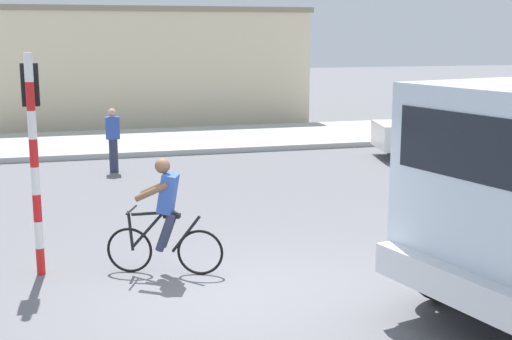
{
  "coord_description": "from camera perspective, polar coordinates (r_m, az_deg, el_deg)",
  "views": [
    {
      "loc": [
        -1.91,
        -8.5,
        3.45
      ],
      "look_at": [
        1.15,
        2.5,
        1.2
      ],
      "focal_mm": 48.5,
      "sensor_mm": 36.0,
      "label": 1
    }
  ],
  "objects": [
    {
      "name": "cyclist",
      "position": [
        10.07,
        -7.55,
        -3.83
      ],
      "size": [
        1.63,
        0.74,
        1.72
      ],
      "color": "black",
      "rests_on": "ground"
    },
    {
      "name": "ground_plane",
      "position": [
        9.37,
        -2.73,
        -10.47
      ],
      "size": [
        120.0,
        120.0,
        0.0
      ],
      "primitive_type": "plane",
      "color": "slate"
    },
    {
      "name": "pedestrian_near_kerb",
      "position": [
        17.82,
        -11.71,
        2.51
      ],
      "size": [
        0.34,
        0.22,
        1.62
      ],
      "color": "#2D334C",
      "rests_on": "ground"
    },
    {
      "name": "car_red_near",
      "position": [
        20.22,
        15.65,
        3.25
      ],
      "size": [
        4.27,
        2.52,
        1.6
      ],
      "color": "white",
      "rests_on": "ground"
    },
    {
      "name": "traffic_light_pole",
      "position": [
        10.28,
        -17.93,
        2.88
      ],
      "size": [
        0.24,
        0.43,
        3.2
      ],
      "color": "red",
      "rests_on": "ground"
    },
    {
      "name": "building_mid_block",
      "position": [
        28.76,
        -8.82,
        8.6
      ],
      "size": [
        12.05,
        5.9,
        4.46
      ],
      "color": "beige",
      "rests_on": "ground"
    },
    {
      "name": "sidewalk_far",
      "position": [
        22.36,
        -10.47,
        2.29
      ],
      "size": [
        80.0,
        5.0,
        0.16
      ],
      "primitive_type": "cube",
      "color": "#ADADA8",
      "rests_on": "ground"
    }
  ]
}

